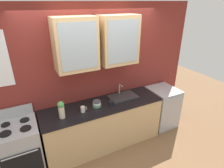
% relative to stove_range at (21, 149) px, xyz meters
% --- Properties ---
extents(ground_plane, '(10.00, 10.00, 0.00)m').
position_rel_stove_range_xyz_m(ground_plane, '(1.44, 0.00, -0.45)').
color(ground_plane, brown).
extents(back_wall_unit, '(4.23, 0.48, 2.62)m').
position_rel_stove_range_xyz_m(back_wall_unit, '(1.44, 0.32, 1.05)').
color(back_wall_unit, maroon).
rests_on(back_wall_unit, ground_plane).
extents(counter, '(2.25, 0.68, 0.88)m').
position_rel_stove_range_xyz_m(counter, '(1.44, 0.00, -0.01)').
color(counter, tan).
rests_on(counter, ground_plane).
extents(stove_range, '(0.60, 0.68, 1.06)m').
position_rel_stove_range_xyz_m(stove_range, '(0.00, 0.00, 0.00)').
color(stove_range, '#ADAFB5').
rests_on(stove_range, ground_plane).
extents(sink_faucet, '(0.55, 0.35, 0.24)m').
position_rel_stove_range_xyz_m(sink_faucet, '(1.91, 0.08, 0.45)').
color(sink_faucet, '#2D2D30').
rests_on(sink_faucet, counter).
extents(bowl_stack, '(0.15, 0.15, 0.11)m').
position_rel_stove_range_xyz_m(bowl_stack, '(1.33, 0.00, 0.49)').
color(bowl_stack, '#669972').
rests_on(bowl_stack, counter).
extents(vase, '(0.11, 0.11, 0.30)m').
position_rel_stove_range_xyz_m(vase, '(0.69, -0.07, 0.60)').
color(vase, beige).
rests_on(vase, counter).
extents(cup_near_sink, '(0.11, 0.08, 0.09)m').
position_rel_stove_range_xyz_m(cup_near_sink, '(1.57, -0.08, 0.48)').
color(cup_near_sink, black).
rests_on(cup_near_sink, counter).
extents(cup_near_bowls, '(0.11, 0.07, 0.10)m').
position_rel_stove_range_xyz_m(cup_near_bowls, '(1.05, -0.06, 0.49)').
color(cup_near_bowls, silver).
rests_on(cup_near_bowls, counter).
extents(dishwasher, '(0.57, 0.66, 0.88)m').
position_rel_stove_range_xyz_m(dishwasher, '(2.88, -0.00, -0.01)').
color(dishwasher, '#ADAFB5').
rests_on(dishwasher, ground_plane).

